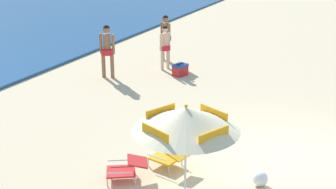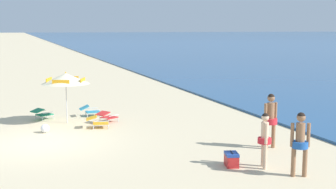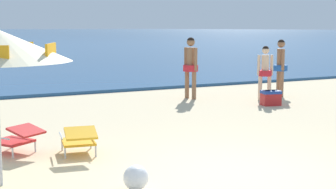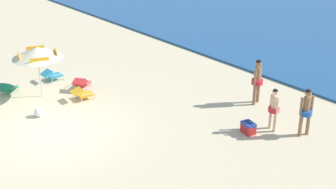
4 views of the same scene
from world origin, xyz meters
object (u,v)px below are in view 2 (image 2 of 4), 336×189
(lounge_chair_beside_umbrella, at_px, (90,110))
(beach_ball, at_px, (45,129))
(lounge_chair_spare_folded, at_px, (98,121))
(lounge_chair_facing_sea, at_px, (107,116))
(lounge_chair_under_umbrella, at_px, (42,113))
(person_standing_beside, at_px, (270,117))
(beach_umbrella_striped_main, at_px, (66,79))
(cooler_box, at_px, (231,159))
(person_wading_in, at_px, (265,136))
(person_standing_near_shore, at_px, (300,140))

(lounge_chair_beside_umbrella, height_order, beach_ball, lounge_chair_beside_umbrella)
(lounge_chair_beside_umbrella, distance_m, lounge_chair_spare_folded, 2.48)
(lounge_chair_beside_umbrella, xyz_separation_m, lounge_chair_facing_sea, (1.58, 0.45, 0.00))
(lounge_chair_facing_sea, xyz_separation_m, lounge_chair_spare_folded, (0.90, -0.55, -0.00))
(lounge_chair_under_umbrella, height_order, person_standing_beside, person_standing_beside)
(beach_umbrella_striped_main, bearing_deg, cooler_box, 26.48)
(person_standing_beside, bearing_deg, lounge_chair_facing_sea, -143.40)
(beach_umbrella_striped_main, bearing_deg, lounge_chair_spare_folded, 36.67)
(person_wading_in, bearing_deg, lounge_chair_beside_umbrella, -159.26)
(lounge_chair_spare_folded, bearing_deg, beach_ball, -85.86)
(lounge_chair_spare_folded, bearing_deg, person_standing_near_shore, 28.04)
(person_standing_near_shore, relative_size, beach_ball, 5.24)
(person_standing_beside, distance_m, cooler_box, 2.60)
(lounge_chair_under_umbrella, bearing_deg, lounge_chair_beside_umbrella, 90.72)
(lounge_chair_facing_sea, relative_size, cooler_box, 1.76)
(beach_umbrella_striped_main, bearing_deg, person_standing_beside, 43.22)
(lounge_chair_beside_umbrella, bearing_deg, person_standing_near_shore, 21.32)
(lounge_chair_spare_folded, distance_m, cooler_box, 6.72)
(lounge_chair_spare_folded, relative_size, person_standing_near_shore, 0.54)
(lounge_chair_under_umbrella, bearing_deg, person_standing_near_shore, 30.89)
(lounge_chair_spare_folded, xyz_separation_m, cooler_box, (6.14, 2.72, -0.08))
(beach_umbrella_striped_main, height_order, person_wading_in, beach_umbrella_striped_main)
(lounge_chair_beside_umbrella, bearing_deg, lounge_chair_under_umbrella, -89.28)
(lounge_chair_under_umbrella, relative_size, cooler_box, 1.76)
(lounge_chair_spare_folded, height_order, cooler_box, lounge_chair_spare_folded)
(lounge_chair_beside_umbrella, relative_size, person_wading_in, 0.56)
(person_standing_beside, bearing_deg, lounge_chair_spare_folded, -135.13)
(lounge_chair_spare_folded, bearing_deg, lounge_chair_under_umbrella, -141.36)
(beach_umbrella_striped_main, xyz_separation_m, cooler_box, (7.52, 3.74, -1.66))
(lounge_chair_under_umbrella, distance_m, lounge_chair_spare_folded, 3.14)
(lounge_chair_beside_umbrella, xyz_separation_m, beach_ball, (2.62, -2.12, -0.11))
(lounge_chair_under_umbrella, height_order, lounge_chair_beside_umbrella, lounge_chair_beside_umbrella)
(beach_umbrella_striped_main, xyz_separation_m, lounge_chair_beside_umbrella, (-1.10, 1.13, -1.58))
(lounge_chair_beside_umbrella, relative_size, lounge_chair_facing_sea, 0.89)
(lounge_chair_spare_folded, bearing_deg, lounge_chair_facing_sea, 148.34)
(lounge_chair_under_umbrella, xyz_separation_m, lounge_chair_beside_umbrella, (-0.03, 2.06, -0.00))
(person_standing_near_shore, bearing_deg, lounge_chair_beside_umbrella, -158.68)
(cooler_box, bearing_deg, beach_umbrella_striped_main, -153.52)
(person_standing_beside, height_order, beach_ball, person_standing_beside)
(lounge_chair_beside_umbrella, relative_size, person_standing_beside, 0.49)
(cooler_box, bearing_deg, lounge_chair_facing_sea, -162.87)
(lounge_chair_facing_sea, bearing_deg, lounge_chair_under_umbrella, -121.77)
(lounge_chair_beside_umbrella, height_order, lounge_chair_spare_folded, lounge_chair_beside_umbrella)
(beach_umbrella_striped_main, relative_size, lounge_chair_facing_sea, 2.52)
(person_standing_near_shore, relative_size, cooler_box, 3.06)
(lounge_chair_spare_folded, height_order, beach_ball, lounge_chair_spare_folded)
(lounge_chair_facing_sea, bearing_deg, cooler_box, 17.13)
(lounge_chair_facing_sea, bearing_deg, person_wading_in, 21.74)
(lounge_chair_beside_umbrella, distance_m, person_standing_beside, 8.71)
(beach_umbrella_striped_main, relative_size, person_standing_beside, 1.39)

